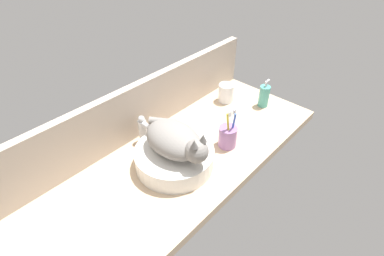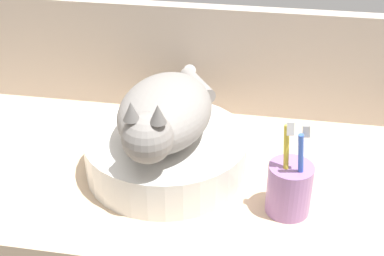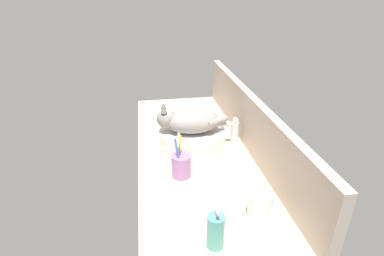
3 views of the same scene
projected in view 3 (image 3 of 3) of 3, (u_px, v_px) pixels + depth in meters
ground_plane at (196, 153)px, 140.18cm from camera, size 137.93×53.57×4.00cm
backsplash_panel at (250, 122)px, 137.47cm from camera, size 137.93×3.60×24.88cm
sink_basin at (192, 138)px, 141.16cm from camera, size 31.39×31.39×7.78cm
cat at (189, 120)px, 136.71cm from camera, size 17.78×32.26×14.00cm
faucet at (232, 130)px, 141.58cm from camera, size 3.60×11.84×13.60cm
soap_dispenser at (216, 231)px, 86.03cm from camera, size 5.20×5.20×14.45cm
toothbrush_cup at (181, 165)px, 118.45cm from camera, size 7.85×7.85×18.70cm
water_glass at (260, 208)px, 97.33cm from camera, size 7.86×7.86×9.45cm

